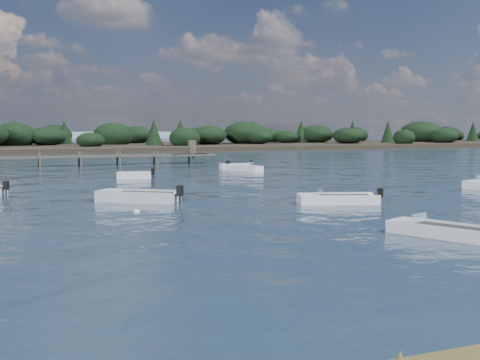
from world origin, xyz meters
name	(u,v)px	position (x,y,z in m)	size (l,w,h in m)	color
ground	(137,159)	(0.00, 60.00, 0.00)	(400.00, 400.00, 0.00)	#172736
dinghy_extra_a	(244,169)	(4.83, 33.84, 0.16)	(2.53, 4.70, 1.17)	silver
tender_far_grey_b	(235,168)	(4.86, 36.33, 0.16)	(3.41, 1.54, 1.15)	silver
dinghy_mid_grey	(138,199)	(-9.94, 13.71, 0.17)	(4.70, 4.11, 1.26)	silver
dinghy_near_olive	(440,233)	(-1.43, -1.51, 0.14)	(2.92, 4.26, 1.04)	silver
dinghy_mid_white_a	(337,201)	(0.17, 8.75, 0.14)	(4.78, 2.90, 1.10)	silver
tender_far_white	(134,177)	(-6.89, 29.32, 0.15)	(3.18, 1.60, 1.06)	silver
buoy_c	(137,212)	(-10.94, 9.43, 0.00)	(0.32, 0.32, 0.32)	silver
far_headland	(214,138)	(25.00, 100.00, 1.96)	(190.00, 40.00, 5.80)	black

